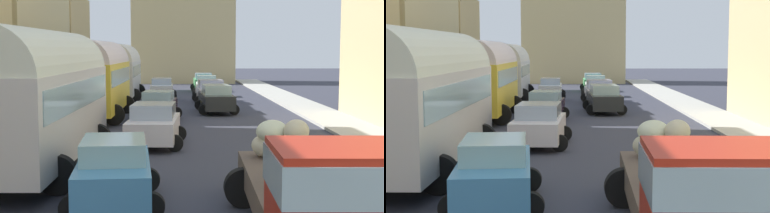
# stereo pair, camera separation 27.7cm
# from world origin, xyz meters

# --- Properties ---
(ground_plane) EXTENTS (154.00, 154.00, 0.00)m
(ground_plane) POSITION_xyz_m (0.00, 27.00, 0.00)
(ground_plane) COLOR #333440
(sidewalk_left) EXTENTS (2.50, 70.00, 0.14)m
(sidewalk_left) POSITION_xyz_m (-7.25, 27.00, 0.07)
(sidewalk_left) COLOR gray
(sidewalk_left) RESTS_ON ground
(sidewalk_right) EXTENTS (2.50, 70.00, 0.14)m
(sidewalk_right) POSITION_xyz_m (7.25, 27.00, 0.07)
(sidewalk_right) COLOR #AEACA2
(sidewalk_right) RESTS_ON ground
(building_left_2) EXTENTS (6.14, 13.66, 9.94)m
(building_left_2) POSITION_xyz_m (-11.29, 31.76, 4.99)
(building_left_2) COLOR tan
(building_left_2) RESTS_ON ground
(building_left_3) EXTENTS (4.66, 9.13, 7.91)m
(building_left_3) POSITION_xyz_m (-10.83, 43.71, 3.95)
(building_left_3) COLOR tan
(building_left_3) RESTS_ON ground
(distant_church) EXTENTS (10.85, 6.72, 20.73)m
(distant_church) POSITION_xyz_m (0.00, 58.52, 7.67)
(distant_church) COLOR tan
(distant_church) RESTS_ON ground
(parked_bus_0) EXTENTS (3.53, 9.46, 4.20)m
(parked_bus_0) POSITION_xyz_m (-4.69, 13.27, 2.31)
(parked_bus_0) COLOR silver
(parked_bus_0) RESTS_ON ground
(parked_bus_1) EXTENTS (3.32, 8.24, 4.05)m
(parked_bus_1) POSITION_xyz_m (-4.68, 25.88, 2.25)
(parked_bus_1) COLOR yellow
(parked_bus_1) RESTS_ON ground
(parked_bus_2) EXTENTS (3.39, 8.16, 3.99)m
(parked_bus_2) POSITION_xyz_m (-4.74, 36.92, 2.18)
(parked_bus_2) COLOR silver
(parked_bus_2) RESTS_ON ground
(cargo_truck_0) EXTENTS (3.12, 7.48, 2.23)m
(cargo_truck_0) POSITION_xyz_m (1.86, 6.16, 1.16)
(cargo_truck_0) COLOR #AE2515
(cargo_truck_0) RESTS_ON ground
(car_0) EXTENTS (2.40, 4.45, 1.59)m
(car_0) POSITION_xyz_m (1.60, 28.75, 0.80)
(car_0) COLOR #242525
(car_0) RESTS_ON ground
(car_1) EXTENTS (2.44, 3.90, 1.59)m
(car_1) POSITION_xyz_m (1.60, 34.25, 0.79)
(car_1) COLOR silver
(car_1) RESTS_ON ground
(car_2) EXTENTS (2.25, 3.64, 1.62)m
(car_2) POSITION_xyz_m (1.60, 39.75, 0.80)
(car_2) COLOR beige
(car_2) RESTS_ON ground
(car_3) EXTENTS (2.19, 3.83, 1.56)m
(car_3) POSITION_xyz_m (1.60, 45.25, 0.79)
(car_3) COLOR #429752
(car_3) RESTS_ON ground
(car_4) EXTENTS (2.40, 4.05, 1.56)m
(car_4) POSITION_xyz_m (-2.06, 9.32, 0.79)
(car_4) COLOR #4388BF
(car_4) RESTS_ON ground
(car_5) EXTENTS (2.48, 3.90, 1.59)m
(car_5) POSITION_xyz_m (-1.49, 17.47, 0.80)
(car_5) COLOR white
(car_5) RESTS_ON ground
(car_6) EXTENTS (2.41, 3.76, 1.51)m
(car_6) POSITION_xyz_m (-1.57, 24.92, 0.77)
(car_6) COLOR #2C1F31
(car_6) RESTS_ON ground
(car_7) EXTENTS (2.22, 4.26, 1.51)m
(car_7) POSITION_xyz_m (-1.76, 37.95, 0.77)
(car_7) COLOR silver
(car_7) RESTS_ON ground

